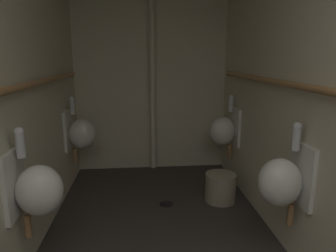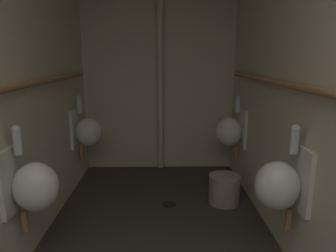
% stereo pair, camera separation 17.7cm
% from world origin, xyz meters
% --- Properties ---
extents(wall_right, '(0.06, 4.28, 2.58)m').
position_xyz_m(wall_right, '(1.01, 2.08, 1.29)').
color(wall_right, beige).
rests_on(wall_right, ground).
extents(wall_back, '(2.07, 0.06, 2.58)m').
position_xyz_m(wall_back, '(0.00, 4.19, 1.29)').
color(wall_back, beige).
rests_on(wall_back, ground).
extents(urinal_left_mid, '(0.32, 0.30, 0.76)m').
position_xyz_m(urinal_left_mid, '(-0.83, 2.09, 0.65)').
color(urinal_left_mid, silver).
extents(urinal_left_far, '(0.32, 0.30, 0.76)m').
position_xyz_m(urinal_left_far, '(-0.83, 3.59, 0.65)').
color(urinal_left_far, silver).
extents(urinal_right_mid, '(0.32, 0.30, 0.76)m').
position_xyz_m(urinal_right_mid, '(0.83, 2.08, 0.65)').
color(urinal_right_mid, silver).
extents(urinal_right_far, '(0.32, 0.30, 0.76)m').
position_xyz_m(urinal_right_far, '(0.83, 3.57, 0.65)').
color(urinal_right_far, silver).
extents(supply_pipe_left, '(0.06, 3.53, 0.06)m').
position_xyz_m(supply_pipe_left, '(-0.92, 2.06, 1.29)').
color(supply_pipe_left, '#9E7042').
extents(supply_pipe_right, '(0.06, 3.50, 0.06)m').
position_xyz_m(supply_pipe_right, '(0.92, 2.05, 1.29)').
color(supply_pipe_right, '#9E7042').
extents(standpipe_back_wall, '(0.07, 0.07, 2.53)m').
position_xyz_m(standpipe_back_wall, '(0.01, 4.08, 1.29)').
color(standpipe_back_wall, beige).
rests_on(standpipe_back_wall, ground).
extents(floor_drain, '(0.14, 0.14, 0.01)m').
position_xyz_m(floor_drain, '(0.10, 3.06, 0.00)').
color(floor_drain, black).
rests_on(floor_drain, ground).
extents(waste_bin, '(0.32, 0.32, 0.30)m').
position_xyz_m(waste_bin, '(0.68, 3.09, 0.15)').
color(waste_bin, '#9E937A').
rests_on(waste_bin, ground).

